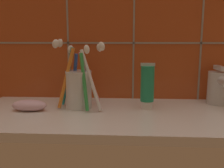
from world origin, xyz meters
The scene contains 6 objects.
sink_counter centered at (0.00, 0.00, 1.00)cm, with size 78.16×30.67×2.00cm, color silver.
tile_wall_backsplash centered at (0.01, 15.58, 24.76)cm, with size 88.16×1.72×49.50cm.
toothbrush_cup centered at (-12.52, 3.73, 7.84)cm, with size 14.23×12.55×18.15cm.
toothpaste_tube centered at (5.37, 3.77, 7.88)cm, with size 3.67×3.49×11.98cm.
sink_faucet centered at (25.45, 9.13, 7.08)cm, with size 5.77×10.99×10.70cm.
soap_bar centered at (-24.59, -0.48, 3.40)cm, with size 8.88×4.29×2.80cm, color #DBB2C6.
Camera 1 is at (-0.50, -59.86, 19.92)cm, focal length 40.00 mm.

